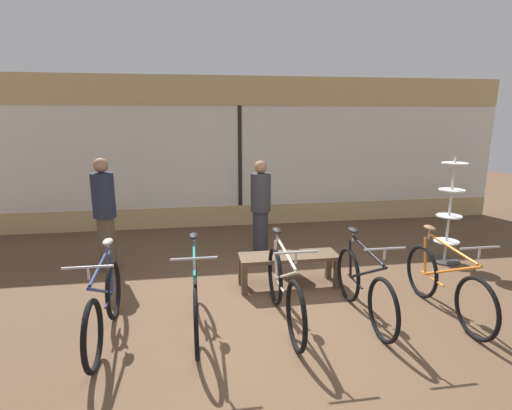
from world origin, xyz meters
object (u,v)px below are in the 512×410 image
at_px(bicycle_far_left, 104,307).
at_px(display_bench, 289,260).
at_px(bicycle_left, 196,297).
at_px(bicycle_far_right, 446,284).
at_px(bicycle_center, 284,290).
at_px(accessory_rack, 449,220).
at_px(customer_near_rack, 105,212).
at_px(bicycle_right, 364,287).
at_px(customer_by_window, 261,207).

xyz_separation_m(bicycle_far_left, display_bench, (2.29, 1.06, -0.00)).
distance_m(bicycle_left, bicycle_far_right, 3.01).
bearing_deg(bicycle_center, accessory_rack, 26.55).
distance_m(bicycle_far_left, display_bench, 2.53).
distance_m(accessory_rack, customer_near_rack, 5.51).
xyz_separation_m(bicycle_left, bicycle_right, (1.99, -0.03, -0.01)).
bearing_deg(bicycle_far_left, display_bench, 24.86).
relative_size(bicycle_center, accessory_rack, 1.04).
bearing_deg(bicycle_center, bicycle_far_right, -3.23).
distance_m(bicycle_far_left, bicycle_right, 2.96).
height_order(bicycle_left, bicycle_right, bicycle_left).
relative_size(bicycle_right, accessory_rack, 0.97).
bearing_deg(bicycle_far_left, bicycle_center, 1.48).
relative_size(bicycle_far_left, display_bench, 1.24).
bearing_deg(accessory_rack, customer_by_window, 166.75).
distance_m(bicycle_right, bicycle_far_right, 1.02).
bearing_deg(display_bench, customer_by_window, 98.68).
height_order(bicycle_far_right, customer_near_rack, customer_near_rack).
height_order(accessory_rack, customer_near_rack, customer_near_rack).
xyz_separation_m(bicycle_far_left, bicycle_left, (0.97, 0.06, 0.01)).
bearing_deg(display_bench, bicycle_right, -57.01).
xyz_separation_m(bicycle_right, display_bench, (-0.67, 1.03, -0.01)).
bearing_deg(display_bench, bicycle_far_left, -155.14).
bearing_deg(bicycle_far_left, bicycle_left, 3.65).
bearing_deg(bicycle_far_right, bicycle_left, 177.67).
distance_m(accessory_rack, customer_by_window, 3.10).
height_order(customer_near_rack, customer_by_window, customer_near_rack).
bearing_deg(bicycle_left, bicycle_right, -0.97).
distance_m(bicycle_center, display_bench, 1.05).
xyz_separation_m(accessory_rack, customer_near_rack, (-5.49, 0.48, 0.22)).
height_order(bicycle_left, bicycle_center, bicycle_center).
distance_m(bicycle_far_left, bicycle_center, 2.00).
distance_m(bicycle_center, bicycle_right, 0.97).
relative_size(bicycle_left, accessory_rack, 0.99).
xyz_separation_m(bicycle_center, customer_near_rack, (-2.37, 2.04, 0.53)).
relative_size(bicycle_far_left, bicycle_center, 0.96).
relative_size(accessory_rack, customer_by_window, 1.05).
distance_m(bicycle_far_left, customer_near_rack, 2.20).
relative_size(bicycle_far_right, customer_near_rack, 0.99).
relative_size(bicycle_far_left, accessory_rack, 0.99).
distance_m(bicycle_right, accessory_rack, 2.69).
bearing_deg(accessory_rack, customer_near_rack, 175.00).
distance_m(customer_near_rack, customer_by_window, 2.48).
distance_m(bicycle_far_right, customer_near_rack, 4.88).
xyz_separation_m(bicycle_center, display_bench, (0.30, 1.01, -0.02)).
xyz_separation_m(bicycle_right, customer_near_rack, (-3.34, 2.06, 0.55)).
distance_m(bicycle_right, display_bench, 1.23).
bearing_deg(bicycle_left, display_bench, 37.19).
xyz_separation_m(bicycle_center, bicycle_far_right, (1.98, -0.11, -0.01)).
distance_m(accessory_rack, display_bench, 2.90).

